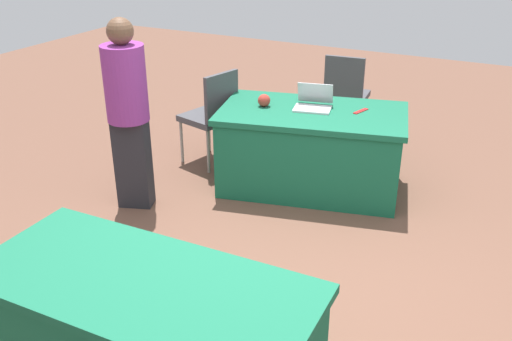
% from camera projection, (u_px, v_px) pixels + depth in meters
% --- Properties ---
extents(ground_plane, '(14.40, 14.40, 0.00)m').
position_uv_depth(ground_plane, '(275.00, 307.00, 3.67)').
color(ground_plane, brown).
extents(table_foreground, '(1.79, 1.26, 0.73)m').
position_uv_depth(table_foreground, '(311.00, 149.00, 5.10)').
color(table_foreground, '#196647').
rests_on(table_foreground, ground).
extents(table_mid_right, '(1.74, 0.81, 0.73)m').
position_uv_depth(table_mid_right, '(148.00, 340.00, 2.86)').
color(table_mid_right, '#196647').
rests_on(table_mid_right, ground).
extents(chair_tucked_left, '(0.54, 0.54, 0.95)m').
position_uv_depth(chair_tucked_left, '(213.00, 112.00, 5.49)').
color(chair_tucked_left, '#9E9993').
rests_on(chair_tucked_left, ground).
extents(chair_by_pillar, '(0.48, 0.48, 0.94)m').
position_uv_depth(chair_by_pillar, '(346.00, 91.00, 6.12)').
color(chair_by_pillar, '#9E9993').
rests_on(chair_by_pillar, ground).
extents(person_attendee_standing, '(0.44, 0.44, 1.60)m').
position_uv_depth(person_attendee_standing, '(128.00, 107.00, 4.56)').
color(person_attendee_standing, '#26262D').
rests_on(person_attendee_standing, ground).
extents(laptop_silver, '(0.37, 0.35, 0.21)m').
position_uv_depth(laptop_silver, '(313.00, 104.00, 4.99)').
color(laptop_silver, silver).
rests_on(laptop_silver, table_foreground).
extents(yarn_ball, '(0.11, 0.11, 0.11)m').
position_uv_depth(yarn_ball, '(264.00, 100.00, 5.03)').
color(yarn_ball, '#B2382D').
rests_on(yarn_ball, table_foreground).
extents(scissors_red, '(0.09, 0.18, 0.01)m').
position_uv_depth(scissors_red, '(361.00, 111.00, 4.92)').
color(scissors_red, red).
rests_on(scissors_red, table_foreground).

